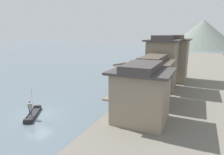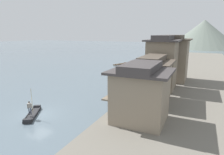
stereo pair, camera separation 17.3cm
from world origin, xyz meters
name	(u,v)px [view 2 (the right image)]	position (x,y,z in m)	size (l,w,h in m)	color
ground_plane	(39,115)	(0.00, 0.00, 0.00)	(400.00, 400.00, 0.00)	slate
riverbank_right	(197,76)	(16.77, 30.00, 0.28)	(18.00, 110.00, 0.55)	#6B665B
boat_foreground_poled	(33,114)	(-0.39, -0.53, 0.17)	(3.13, 4.31, 0.51)	#232326
boatman_person	(30,106)	(0.05, -1.24, 1.52)	(0.42, 0.48, 3.04)	black
boat_moored_nearest	(120,64)	(-5.79, 39.94, 0.12)	(2.57, 5.63, 0.35)	brown
boat_moored_second	(136,62)	(-2.62, 46.28, 0.16)	(4.09, 2.32, 0.46)	brown
boat_moored_third	(128,87)	(5.80, 15.69, 0.19)	(1.21, 5.35, 0.60)	#423328
boat_moored_far	(158,65)	(5.40, 42.76, 0.18)	(1.39, 4.24, 0.53)	#33281E
house_waterfront_nearest	(140,93)	(11.88, 2.48, 3.56)	(6.33, 5.75, 6.14)	gray
house_waterfront_second	(152,79)	(11.46, 9.23, 3.56)	(5.49, 6.49, 6.14)	gray
house_waterfront_tall	(162,63)	(11.46, 16.05, 4.86)	(5.48, 6.40, 8.74)	#7F705B
house_waterfront_narrow	(172,58)	(12.09, 23.12, 4.85)	(6.75, 7.01, 8.74)	gray
hill_far_west	(204,34)	(17.23, 126.21, 9.04)	(44.04, 44.04, 18.08)	slate
hill_far_centre	(200,38)	(15.37, 137.87, 6.06)	(53.00, 53.00, 12.12)	slate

